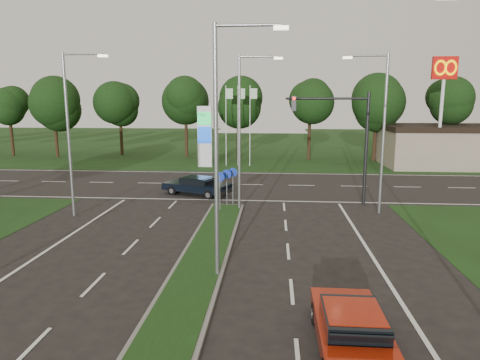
{
  "coord_description": "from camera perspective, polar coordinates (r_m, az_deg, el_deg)",
  "views": [
    {
      "loc": [
        2.82,
        -8.81,
        6.4
      ],
      "look_at": [
        1.0,
        14.06,
        2.2
      ],
      "focal_mm": 32.0,
      "sensor_mm": 36.0,
      "label": 1
    }
  ],
  "objects": [
    {
      "name": "navy_sedan",
      "position": [
        29.83,
        -5.72,
        -0.72
      ],
      "size": [
        5.02,
        3.58,
        1.28
      ],
      "rotation": [
        0.0,
        0.0,
        1.16
      ],
      "color": "black",
      "rests_on": "ground"
    },
    {
      "name": "commercial_building",
      "position": [
        48.94,
        27.68,
        4.03
      ],
      "size": [
        16.0,
        9.0,
        4.0
      ],
      "primitive_type": "cube",
      "color": "gray",
      "rests_on": "ground"
    },
    {
      "name": "streetlight_median_near",
      "position": [
        14.97,
        -2.45,
        5.3
      ],
      "size": [
        2.53,
        0.22,
        9.0
      ],
      "color": "gray",
      "rests_on": "ground"
    },
    {
      "name": "verge_far",
      "position": [
        64.19,
        2.02,
        4.65
      ],
      "size": [
        160.0,
        50.0,
        0.02
      ],
      "primitive_type": "cube",
      "color": "black",
      "rests_on": "ground"
    },
    {
      "name": "traffic_signal",
      "position": [
        27.21,
        13.87,
        6.39
      ],
      "size": [
        5.1,
        0.42,
        7.0
      ],
      "color": "black",
      "rests_on": "ground"
    },
    {
      "name": "cross_road",
      "position": [
        33.54,
        -0.35,
        -0.62
      ],
      "size": [
        160.0,
        12.0,
        0.02
      ],
      "primitive_type": "cube",
      "color": "black",
      "rests_on": "ground"
    },
    {
      "name": "median_signs",
      "position": [
        25.79,
        -1.8,
        -0.1
      ],
      "size": [
        1.16,
        1.76,
        2.38
      ],
      "color": "gray",
      "rests_on": "ground"
    },
    {
      "name": "red_sedan",
      "position": [
        12.0,
        14.75,
        -18.68
      ],
      "size": [
        1.82,
        4.34,
        1.19
      ],
      "rotation": [
        0.0,
        0.0,
        -0.0
      ],
      "color": "#9C1B08",
      "rests_on": "ground"
    },
    {
      "name": "streetlight_right_far",
      "position": [
        25.55,
        18.22,
        6.9
      ],
      "size": [
        2.53,
        0.22,
        9.0
      ],
      "rotation": [
        0.0,
        0.0,
        3.14
      ],
      "color": "gray",
      "rests_on": "ground"
    },
    {
      "name": "streetlight_median_far",
      "position": [
        24.91,
        0.36,
        7.33
      ],
      "size": [
        2.53,
        0.22,
        9.0
      ],
      "color": "gray",
      "rests_on": "ground"
    },
    {
      "name": "streetlight_left_far",
      "position": [
        25.41,
        -21.56,
        6.68
      ],
      "size": [
        2.53,
        0.22,
        9.0
      ],
      "color": "gray",
      "rests_on": "ground"
    },
    {
      "name": "mcdonalds_sign",
      "position": [
        43.54,
        25.5,
        11.48
      ],
      "size": [
        2.2,
        0.47,
        10.4
      ],
      "color": "silver",
      "rests_on": "ground"
    },
    {
      "name": "treeline_far",
      "position": [
        48.82,
        1.39,
        10.88
      ],
      "size": [
        6.0,
        6.0,
        9.9
      ],
      "color": "black",
      "rests_on": "ground"
    },
    {
      "name": "gas_pylon",
      "position": [
        42.49,
        -4.43,
        6.02
      ],
      "size": [
        5.8,
        1.26,
        8.0
      ],
      "color": "silver",
      "rests_on": "ground"
    },
    {
      "name": "median_kerb",
      "position": [
        14.56,
        -7.35,
        -15.52
      ],
      "size": [
        2.0,
        26.0,
        0.12
      ],
      "primitive_type": "cube",
      "color": "slate",
      "rests_on": "ground"
    }
  ]
}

